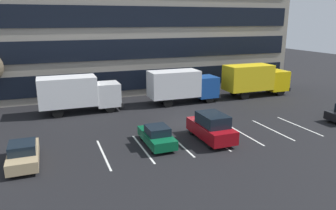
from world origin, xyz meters
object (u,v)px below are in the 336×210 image
object	(u,v)px
suv_maroon	(211,127)
sedan_forest	(157,136)
sedan_tan	(23,154)
box_truck_yellow_all	(255,78)
box_truck_white	(78,92)
box_truck_blue	(182,85)

from	to	relation	value
suv_maroon	sedan_forest	world-z (taller)	suv_maroon
sedan_forest	sedan_tan	distance (m)	8.90
sedan_forest	sedan_tan	size ratio (longest dim) A/B	0.97
sedan_tan	box_truck_yellow_all	bearing A→B (deg)	23.17
box_truck_yellow_all	box_truck_white	size ratio (longest dim) A/B	1.04
suv_maroon	sedan_forest	bearing A→B (deg)	172.75
box_truck_blue	box_truck_white	bearing A→B (deg)	179.14
suv_maroon	sedan_forest	size ratio (longest dim) A/B	1.13
sedan_tan	box_truck_white	bearing A→B (deg)	67.21
box_truck_yellow_all	suv_maroon	bearing A→B (deg)	-136.85
box_truck_yellow_all	box_truck_blue	distance (m)	9.46
box_truck_blue	box_truck_yellow_all	bearing A→B (deg)	0.28
box_truck_yellow_all	suv_maroon	world-z (taller)	box_truck_yellow_all
suv_maroon	sedan_tan	bearing A→B (deg)	178.11
suv_maroon	sedan_tan	size ratio (longest dim) A/B	1.10
suv_maroon	box_truck_blue	bearing A→B (deg)	77.88
box_truck_white	box_truck_yellow_all	bearing A→B (deg)	-0.34
box_truck_white	sedan_tan	world-z (taller)	box_truck_white
suv_maroon	box_truck_yellow_all	bearing A→B (deg)	43.15
sedan_forest	box_truck_yellow_all	bearing A→B (deg)	33.41
box_truck_yellow_all	sedan_tan	world-z (taller)	box_truck_yellow_all
box_truck_blue	sedan_tan	xyz separation A→B (m)	(-15.45, -10.61, -1.31)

